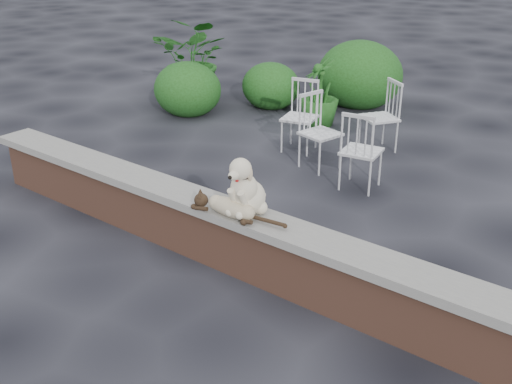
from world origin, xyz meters
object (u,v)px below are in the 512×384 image
Objects in this scene: chair_a at (300,117)px; potted_plant_a at (195,60)px; potted_plant_b at (320,93)px; cat at (230,206)px; chair_c at (362,150)px; dog at (248,184)px; chair_e at (321,132)px; chair_b at (379,116)px.

chair_a is 0.66× the size of potted_plant_a.
potted_plant_b is at bearing 3.97° from potted_plant_a.
chair_c reaches higher than cat.
dog is 0.58× the size of chair_e.
cat is 4.37m from potted_plant_b.
chair_a is at bearing -106.97° from chair_b.
chair_b is 1.00× the size of chair_e.
chair_c is at bearing -95.42° from chair_e.
chair_e is at bearing 102.21° from cat.
chair_c is at bearing -39.87° from chair_a.
potted_plant_a is (-3.97, 1.49, 0.24)m from chair_c.
dog is 2.63m from chair_e.
cat is 1.14× the size of chair_c.
potted_plant_a is (-3.53, 0.23, 0.24)m from chair_b.
potted_plant_a is at bearing -148.94° from chair_b.
dog is 3.56m from chair_b.
cat is 0.75× the size of potted_plant_a.
potted_plant_b is at bearing -163.41° from chair_b.
chair_a is (-1.31, 2.99, -0.20)m from cat.
chair_b and chair_e have the same top height.
potted_plant_a is 2.36m from potted_plant_b.
chair_a is at bearing -18.17° from potted_plant_a.
cat is 1.14× the size of chair_e.
potted_plant_b reaches higher than chair_a.
dog is 2.27m from chair_c.
cat is 1.05× the size of potted_plant_b.
chair_b is 3.55m from potted_plant_a.
chair_e is (-0.27, -1.03, 0.00)m from chair_b.
chair_e is at bearing -21.05° from potted_plant_a.
potted_plant_b is at bearing 94.35° from chair_a.
chair_b is at bearing -3.68° from potted_plant_a.
potted_plant_a is (-4.09, 3.72, -0.14)m from dog.
potted_plant_b is (2.34, 0.16, -0.20)m from potted_plant_a.
potted_plant_b is (-1.67, 4.04, -0.16)m from cat.
chair_c is at bearing 89.48° from dog.
cat is 5.58m from potted_plant_a.
dog is at bearing -78.19° from chair_a.
chair_c is at bearing -20.60° from potted_plant_a.
potted_plant_a is at bearing 82.03° from chair_e.
dog is 3.19m from chair_a.
cat is (-0.08, -0.15, -0.18)m from dog.
chair_c is at bearing 87.36° from cat.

